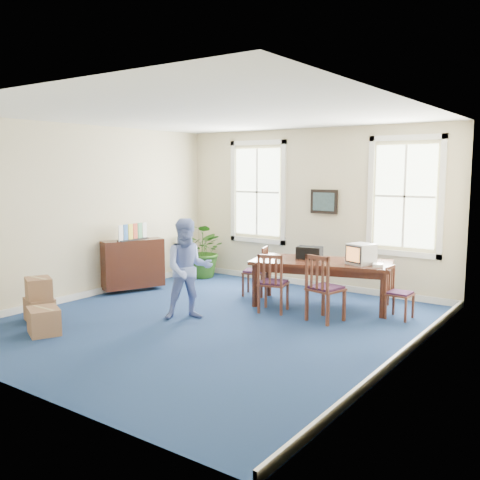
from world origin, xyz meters
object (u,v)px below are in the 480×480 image
Objects in this scene: conference_table at (321,283)px; chair_near_left at (273,282)px; crt_tv at (361,254)px; man at (188,269)px; potted_plant at (204,250)px; cardboard_boxes at (51,299)px; credenza at (133,268)px.

conference_table is 2.36× the size of chair_near_left.
crt_tv is at bearing -158.99° from chair_near_left.
potted_plant is at bearing 77.28° from man.
man is at bearing 37.45° from chair_near_left.
potted_plant is 4.10m from cardboard_boxes.
man is at bearing -114.62° from crt_tv.
crt_tv is at bearing -11.41° from conference_table.
man reaches higher than potted_plant.
man is at bearing 39.84° from cardboard_boxes.
cardboard_boxes is (-3.02, -3.34, -0.04)m from conference_table.
man reaches higher than crt_tv.
credenza is (-3.04, -0.31, -0.03)m from chair_near_left.
chair_near_left is 3.59m from cardboard_boxes.
conference_table is 3.70m from credenza.
man is 2.20m from cardboard_boxes.
credenza reaches higher than cardboard_boxes.
man is at bearing -140.76° from conference_table.
chair_near_left is at bearing 28.68° from credenza.
man is at bearing -55.27° from potted_plant.
potted_plant reaches higher than cardboard_boxes.
credenza is at bearing -98.59° from potted_plant.
man is 3.30m from potted_plant.
credenza is at bearing 102.73° from cardboard_boxes.
cardboard_boxes is at bearing 172.39° from man.
crt_tv is 0.34× the size of potted_plant.
crt_tv is at bearing -9.96° from potted_plant.
crt_tv is at bearing -3.24° from man.
chair_near_left is at bearing 5.01° from man.
crt_tv is at bearing 42.35° from cardboard_boxes.
conference_table is 4.51m from cardboard_boxes.
cardboard_boxes is (-1.65, -1.38, -0.44)m from man.
man is (-2.07, -2.01, -0.17)m from crt_tv.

